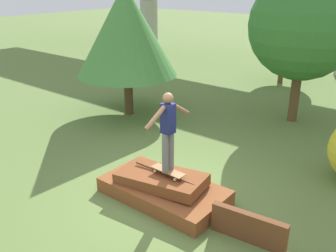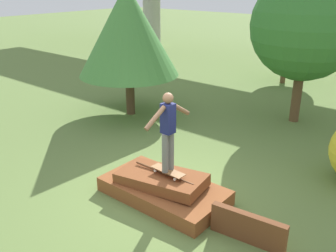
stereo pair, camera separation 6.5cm
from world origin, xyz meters
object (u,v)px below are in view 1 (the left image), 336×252
(skater, at_px, (168,127))
(tree_behind_left, at_px, (304,26))
(skateboard, at_px, (168,171))
(tree_mid_back, at_px, (285,38))
(tree_behind_right, at_px, (126,31))

(skater, distance_m, tree_behind_left, 6.15)
(skateboard, height_order, tree_mid_back, tree_mid_back)
(tree_mid_back, bearing_deg, skateboard, -78.92)
(skateboard, bearing_deg, skater, 7.13)
(skater, bearing_deg, tree_behind_right, 142.62)
(tree_behind_right, bearing_deg, tree_mid_back, 72.07)
(skater, bearing_deg, tree_mid_back, 101.08)
(tree_behind_left, distance_m, tree_mid_back, 4.83)
(skateboard, distance_m, skater, 0.92)
(skateboard, bearing_deg, tree_behind_right, 142.62)
(skater, distance_m, tree_behind_right, 5.46)
(skater, xyz_separation_m, tree_mid_back, (-2.00, 10.20, 0.29))
(tree_behind_right, bearing_deg, skateboard, -37.38)
(skateboard, xyz_separation_m, tree_behind_left, (0.18, 6.01, 2.25))
(tree_behind_left, bearing_deg, tree_mid_back, 117.51)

